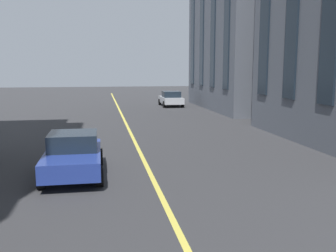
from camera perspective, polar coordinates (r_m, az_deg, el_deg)
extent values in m
cube|color=#D8C64C|center=(14.81, -3.73, -4.97)|extent=(80.00, 0.16, 0.01)
cube|color=navy|center=(12.80, -14.00, -4.76)|extent=(3.90, 1.75, 0.55)
cube|color=#19232D|center=(12.88, -14.03, -2.18)|extent=(1.64, 1.54, 0.55)
cylinder|color=black|center=(11.59, -10.18, -7.44)|extent=(0.60, 0.21, 0.60)
cylinder|color=black|center=(11.72, -18.50, -7.58)|extent=(0.60, 0.21, 0.60)
cylinder|color=black|center=(14.08, -10.20, -4.57)|extent=(0.60, 0.21, 0.60)
cylinder|color=black|center=(14.19, -17.02, -4.71)|extent=(0.60, 0.21, 0.60)
cube|color=#B7BABF|center=(35.45, 0.43, 3.93)|extent=(3.90, 1.75, 0.55)
cube|color=#19232D|center=(35.22, 0.49, 4.80)|extent=(1.64, 1.54, 0.55)
cylinder|color=black|center=(36.60, -1.24, 3.64)|extent=(0.60, 0.21, 0.60)
cylinder|color=black|center=(36.90, 1.34, 3.68)|extent=(0.60, 0.21, 0.60)
cylinder|color=black|center=(34.07, -0.57, 3.27)|extent=(0.60, 0.21, 0.60)
cylinder|color=black|center=(34.39, 2.20, 3.32)|extent=(0.60, 0.21, 0.60)
cube|color=#565B66|center=(35.63, 16.64, 13.98)|extent=(13.61, 13.32, 14.04)
cube|color=#19232D|center=(28.41, 8.85, 16.26)|extent=(1.10, 0.10, 10.67)
cube|color=#19232D|center=(31.62, 6.78, 15.51)|extent=(1.10, 0.10, 10.67)
cube|color=#19232D|center=(34.87, 5.10, 14.89)|extent=(1.10, 0.10, 10.67)
cube|color=#19232D|center=(38.15, 3.72, 14.36)|extent=(1.10, 0.10, 10.67)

